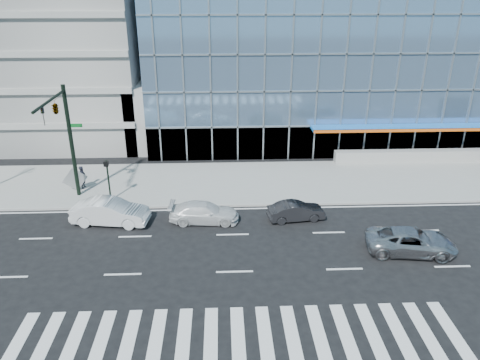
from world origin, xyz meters
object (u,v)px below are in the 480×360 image
object	(u,v)px
pedestrian	(83,177)
tilted_panel	(75,179)
silver_suv	(411,241)
dark_sedan	(296,211)
white_sedan	(110,212)
white_suv	(204,212)
traffic_signal	(61,120)
ped_signal_post	(108,174)

from	to	relation	value
pedestrian	tilted_panel	world-z (taller)	tilted_panel
silver_suv	pedestrian	xyz separation A→B (m)	(-21.15, 9.63, 0.31)
silver_suv	dark_sedan	bearing A→B (deg)	62.42
white_sedan	tilted_panel	distance (m)	6.05
white_suv	white_sedan	xyz separation A→B (m)	(-6.00, -0.00, 0.16)
traffic_signal	dark_sedan	bearing A→B (deg)	-10.31
traffic_signal	pedestrian	xyz separation A→B (m)	(0.05, 2.63, -5.15)
tilted_panel	silver_suv	bearing A→B (deg)	-40.10
tilted_panel	dark_sedan	bearing A→B (deg)	-34.58
traffic_signal	tilted_panel	size ratio (longest dim) A/B	6.15
traffic_signal	white_suv	size ratio (longest dim) A/B	1.78
white_suv	pedestrian	distance (m)	10.63
traffic_signal	ped_signal_post	world-z (taller)	traffic_signal
dark_sedan	ped_signal_post	bearing A→B (deg)	68.29
silver_suv	tilted_panel	world-z (taller)	tilted_panel
silver_suv	white_sedan	world-z (taller)	white_sedan
dark_sedan	pedestrian	world-z (taller)	pedestrian
white_sedan	pedestrian	bearing A→B (deg)	37.88
white_sedan	tilted_panel	bearing A→B (deg)	43.85
white_suv	pedestrian	xyz separation A→B (m)	(-9.15, 5.40, 0.36)
white_suv	tilted_panel	size ratio (longest dim) A/B	3.45
silver_suv	white_suv	world-z (taller)	silver_suv
dark_sedan	tilted_panel	xyz separation A→B (m)	(-15.57, 4.87, 0.45)
silver_suv	pedestrian	bearing A→B (deg)	73.16
white_suv	pedestrian	size ratio (longest dim) A/B	2.60
ped_signal_post	dark_sedan	world-z (taller)	ped_signal_post
traffic_signal	ped_signal_post	distance (m)	4.75
silver_suv	dark_sedan	size ratio (longest dim) A/B	1.37
dark_sedan	white_sedan	bearing A→B (deg)	82.19
dark_sedan	pedestrian	xyz separation A→B (m)	(-15.15, 5.40, 0.40)
white_suv	dark_sedan	size ratio (longest dim) A/B	1.21
white_sedan	pedestrian	distance (m)	6.26
pedestrian	tilted_panel	size ratio (longest dim) A/B	1.33
white_sedan	dark_sedan	xyz separation A→B (m)	(12.00, 0.00, -0.20)
white_sedan	pedestrian	xyz separation A→B (m)	(-3.15, 5.40, 0.20)
traffic_signal	ped_signal_post	xyz separation A→B (m)	(2.50, 0.37, -4.02)
ped_signal_post	tilted_panel	size ratio (longest dim) A/B	2.31
white_suv	dark_sedan	bearing A→B (deg)	-86.73
white_suv	white_sedan	size ratio (longest dim) A/B	0.91
white_suv	dark_sedan	xyz separation A→B (m)	(6.00, 0.00, -0.04)
silver_suv	tilted_panel	bearing A→B (deg)	74.76
ped_signal_post	white_sedan	world-z (taller)	ped_signal_post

